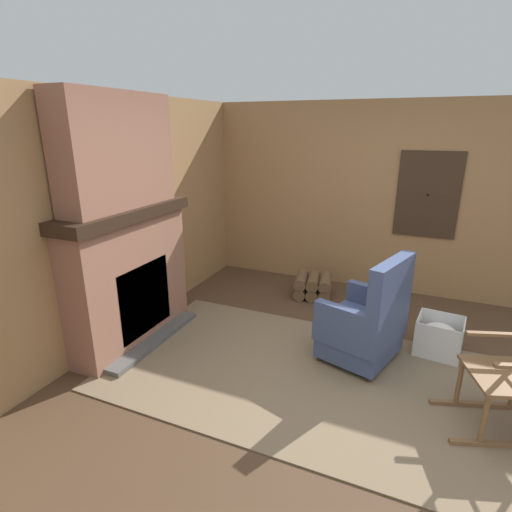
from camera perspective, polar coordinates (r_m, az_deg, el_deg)
name	(u,v)px	position (r m, az deg, el deg)	size (l,w,h in m)	color
ground_plane	(350,391)	(3.57, 13.34, -18.25)	(14.00, 14.00, 0.00)	#4C3523
wood_panel_wall_left	(108,223)	(4.09, -20.41, 4.43)	(0.06, 5.34, 2.40)	#9E7247
wood_panel_wall_back	(394,200)	(5.35, 19.14, 7.60)	(5.34, 0.09, 2.40)	#9E7247
fireplace_hearth	(131,277)	(4.10, -17.46, -2.86)	(0.55, 1.51, 1.36)	#93604C
chimney_breast	(117,151)	(3.86, -19.29, 13.94)	(0.30, 1.24, 1.01)	#93604C
area_rug	(305,374)	(3.68, 6.97, -16.43)	(3.41, 1.95, 0.01)	#7A664C
armchair	(366,324)	(3.81, 15.42, -9.37)	(0.79, 0.84, 1.03)	#3D4C75
firewood_stack	(313,286)	(5.16, 8.13, -4.23)	(0.53, 0.52, 0.28)	brown
laundry_basket	(439,336)	(4.24, 24.68, -10.38)	(0.44, 0.42, 0.36)	white
oil_lamp_vase	(94,202)	(3.72, -22.10, 7.15)	(0.11, 0.11, 0.28)	#99B29E
storage_case	(133,195)	(4.08, -17.16, 8.28)	(0.14, 0.25, 0.16)	gray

